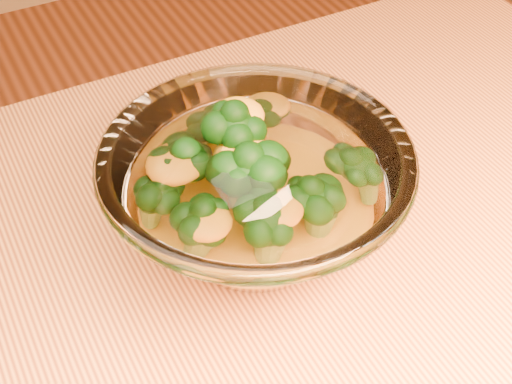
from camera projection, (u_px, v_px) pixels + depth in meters
glass_bowl at (256, 197)px, 0.58m from camera, size 0.25×0.25×0.11m
cheese_sauce at (256, 217)px, 0.59m from camera, size 0.14×0.14×0.04m
broccoli_heap at (242, 174)px, 0.57m from camera, size 0.19×0.17×0.09m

